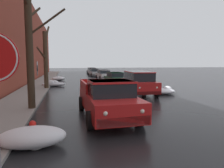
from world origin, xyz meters
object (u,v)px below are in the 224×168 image
at_px(bare_tree_second_along_sidewalk, 29,37).
at_px(suv_red_parked_kerbside_close, 138,82).
at_px(fire_hydrant, 33,132).
at_px(pickup_truck_red_approaching_near_lane, 107,98).
at_px(sedan_green_parked_kerbside_mid, 115,78).
at_px(sedan_grey_at_far_intersection, 92,71).
at_px(sedan_silver_queued_behind_truck, 94,72).
at_px(bare_tree_mid_block, 46,58).
at_px(sedan_white_parked_far_down_block, 104,74).

relative_size(bare_tree_second_along_sidewalk, suv_red_parked_kerbside_close, 1.49).
distance_m(suv_red_parked_kerbside_close, fire_hydrant, 10.72).
bearing_deg(bare_tree_second_along_sidewalk, pickup_truck_red_approaching_near_lane, -33.00).
xyz_separation_m(sedan_green_parked_kerbside_mid, sedan_grey_at_far_intersection, (0.32, 23.15, -0.00)).
bearing_deg(sedan_silver_queued_behind_truck, pickup_truck_red_approaching_near_lane, -96.99).
height_order(bare_tree_mid_block, sedan_silver_queued_behind_truck, bare_tree_mid_block).
relative_size(pickup_truck_red_approaching_near_lane, sedan_silver_queued_behind_truck, 1.37).
bearing_deg(suv_red_parked_kerbside_close, sedan_green_parked_kerbside_mid, 90.01).
xyz_separation_m(bare_tree_second_along_sidewalk, sedan_green_parked_kerbside_mid, (7.33, 11.23, -3.03)).
bearing_deg(bare_tree_mid_block, sedan_silver_queued_behind_truck, 68.24).
xyz_separation_m(bare_tree_mid_block, suv_red_parked_kerbside_close, (7.35, -5.05, -1.91)).
relative_size(sedan_grey_at_far_intersection, fire_hydrant, 5.92).
height_order(pickup_truck_red_approaching_near_lane, sedan_white_parked_far_down_block, pickup_truck_red_approaching_near_lane).
relative_size(pickup_truck_red_approaching_near_lane, sedan_grey_at_far_intersection, 1.31).
bearing_deg(fire_hydrant, sedan_white_parked_far_down_block, 74.07).
relative_size(bare_tree_second_along_sidewalk, sedan_silver_queued_behind_truck, 1.83).
distance_m(suv_red_parked_kerbside_close, sedan_green_parked_kerbside_mid, 7.45).
bearing_deg(pickup_truck_red_approaching_near_lane, bare_tree_second_along_sidewalk, 147.00).
relative_size(suv_red_parked_kerbside_close, sedan_grey_at_far_intersection, 1.17).
relative_size(bare_tree_mid_block, pickup_truck_red_approaching_near_lane, 1.12).
distance_m(pickup_truck_red_approaching_near_lane, fire_hydrant, 3.71).
height_order(pickup_truck_red_approaching_near_lane, sedan_green_parked_kerbside_mid, pickup_truck_red_approaching_near_lane).
height_order(bare_tree_second_along_sidewalk, suv_red_parked_kerbside_close, bare_tree_second_along_sidewalk).
distance_m(sedan_silver_queued_behind_truck, fire_hydrant, 31.92).
relative_size(bare_tree_second_along_sidewalk, sedan_white_parked_far_down_block, 1.64).
height_order(suv_red_parked_kerbside_close, fire_hydrant, suv_red_parked_kerbside_close).
xyz_separation_m(sedan_green_parked_kerbside_mid, sedan_silver_queued_behind_truck, (-0.24, 15.42, -0.00)).
bearing_deg(sedan_white_parked_far_down_block, pickup_truck_red_approaching_near_lane, -100.44).
distance_m(pickup_truck_red_approaching_near_lane, suv_red_parked_kerbside_close, 7.17).
xyz_separation_m(sedan_green_parked_kerbside_mid, sedan_white_parked_far_down_block, (0.17, 7.98, 0.00)).
xyz_separation_m(pickup_truck_red_approaching_near_lane, sedan_silver_queued_behind_truck, (3.55, 28.95, -0.13)).
distance_m(sedan_silver_queued_behind_truck, sedan_grey_at_far_intersection, 7.75).
relative_size(suv_red_parked_kerbside_close, sedan_white_parked_far_down_block, 1.11).
xyz_separation_m(sedan_white_parked_far_down_block, sedan_grey_at_far_intersection, (0.15, 15.16, -0.00)).
xyz_separation_m(pickup_truck_red_approaching_near_lane, sedan_grey_at_far_intersection, (4.11, 36.67, -0.13)).
distance_m(bare_tree_second_along_sidewalk, sedan_white_parked_far_down_block, 20.85).
relative_size(bare_tree_second_along_sidewalk, sedan_green_parked_kerbside_mid, 1.76).
xyz_separation_m(bare_tree_second_along_sidewalk, sedan_silver_queued_behind_truck, (7.08, 26.65, -3.04)).
bearing_deg(pickup_truck_red_approaching_near_lane, bare_tree_mid_block, 107.76).
height_order(sedan_grey_at_far_intersection, fire_hydrant, sedan_grey_at_far_intersection).
bearing_deg(pickup_truck_red_approaching_near_lane, fire_hydrant, -140.70).
xyz_separation_m(bare_tree_second_along_sidewalk, sedan_grey_at_far_intersection, (7.65, 34.38, -3.03)).
distance_m(pickup_truck_red_approaching_near_lane, sedan_grey_at_far_intersection, 36.90).
relative_size(sedan_white_parked_far_down_block, fire_hydrant, 6.26).
bearing_deg(sedan_grey_at_far_intersection, sedan_green_parked_kerbside_mid, -90.79).
relative_size(suv_red_parked_kerbside_close, sedan_silver_queued_behind_truck, 1.23).
distance_m(bare_tree_mid_block, pickup_truck_red_approaching_near_lane, 11.86).
height_order(suv_red_parked_kerbside_close, sedan_white_parked_far_down_block, suv_red_parked_kerbside_close).
bearing_deg(sedan_silver_queued_behind_truck, sedan_grey_at_far_intersection, 85.83).
bearing_deg(sedan_grey_at_far_intersection, bare_tree_second_along_sidewalk, -102.54).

